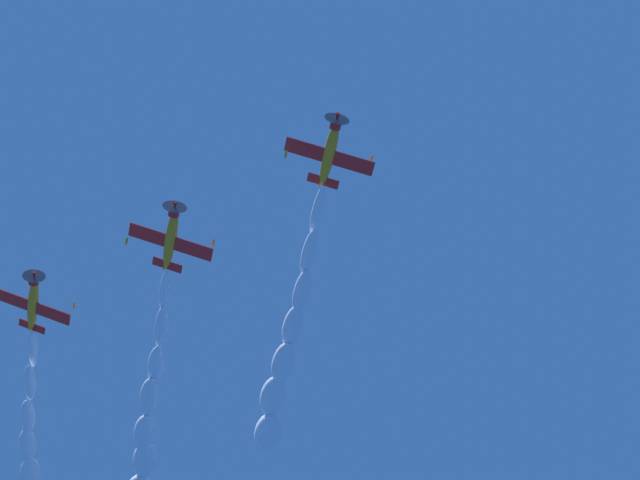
{
  "coord_description": "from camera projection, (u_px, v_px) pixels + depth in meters",
  "views": [
    {
      "loc": [
        -31.74,
        33.44,
        1.41
      ],
      "look_at": [
        10.55,
        2.12,
        70.48
      ],
      "focal_mm": 51.0,
      "sensor_mm": 36.0,
      "label": 1
    }
  ],
  "objects": [
    {
      "name": "smoke_trail_left_wingman",
      "position": [
        146.0,
        437.0,
        100.2
      ],
      "size": [
        32.01,
        16.71,
        5.85
      ],
      "color": "white"
    },
    {
      "name": "smoke_trail_right_wingman",
      "position": [
        28.0,
        480.0,
        108.25
      ],
      "size": [
        32.34,
        17.2,
        5.8
      ],
      "color": "white"
    },
    {
      "name": "airplane_left_wingman",
      "position": [
        171.0,
        237.0,
        86.88
      ],
      "size": [
        7.44,
        8.03,
        3.35
      ],
      "color": "orange"
    },
    {
      "name": "airplane_lead",
      "position": [
        330.0,
        151.0,
        83.55
      ],
      "size": [
        7.48,
        8.07,
        3.04
      ],
      "color": "orange"
    },
    {
      "name": "smoke_trail_lead",
      "position": [
        281.0,
        371.0,
        96.93
      ],
      "size": [
        32.62,
        16.92,
        5.7
      ],
      "color": "white"
    },
    {
      "name": "airplane_right_wingman",
      "position": [
        33.0,
        302.0,
        94.86
      ],
      "size": [
        7.45,
        7.95,
        3.46
      ],
      "color": "orange"
    }
  ]
}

